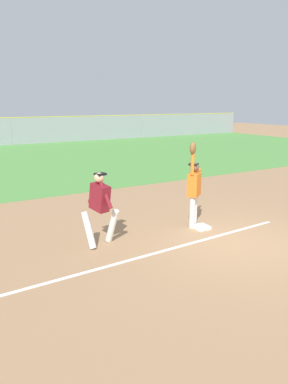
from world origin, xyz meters
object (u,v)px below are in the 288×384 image
first_base (201,227)px  parked_car_red (14,132)px  parked_car_blue (73,130)px  fielder (194,186)px  baseball (191,152)px  runner (100,204)px

first_base → parked_car_red: (1.01, 26.45, 0.63)m
parked_car_red → parked_car_blue: same height
fielder → parked_car_blue: size_ratio=0.51×
first_base → parked_car_red: size_ratio=0.09×
first_base → parked_car_red: 26.48m
baseball → parked_car_blue: (6.55, 26.38, -1.33)m
parked_car_blue → first_base: bearing=-101.2°
first_base → runner: 2.93m
baseball → parked_car_red: baseball is taller
runner → parked_car_blue: runner is taller
fielder → runner: bearing=53.1°
fielder → parked_car_red: bearing=-38.4°
runner → baseball: baseball is taller
first_base → parked_car_blue: size_ratio=0.08×
runner → parked_car_red: size_ratio=0.39×
first_base → parked_car_red: parked_car_red is taller
baseball → runner: bearing=-179.4°
parked_car_red → parked_car_blue: 5.39m
first_base → parked_car_blue: 27.44m
fielder → parked_car_blue: bearing=-49.8°
first_base → baseball: (-0.16, 0.31, 1.96)m
baseball → parked_car_blue: 27.21m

